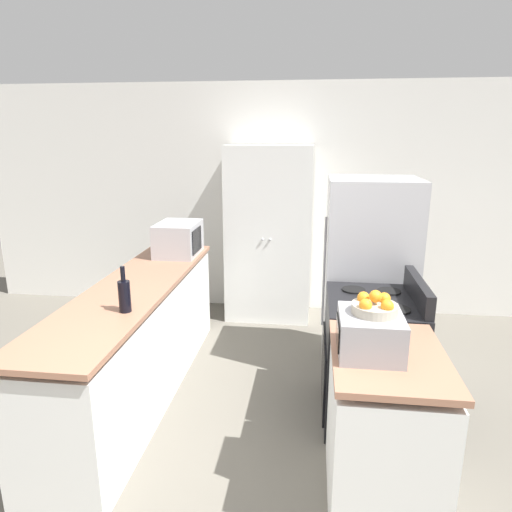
{
  "coord_description": "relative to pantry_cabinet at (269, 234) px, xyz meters",
  "views": [
    {
      "loc": [
        0.46,
        -1.75,
        2.04
      ],
      "look_at": [
        0.0,
        1.91,
        1.05
      ],
      "focal_mm": 32.0,
      "sensor_mm": 36.0,
      "label": 1
    }
  ],
  "objects": [
    {
      "name": "wall_back",
      "position": [
        0.02,
        0.32,
        0.34
      ],
      "size": [
        7.0,
        0.06,
        2.6
      ],
      "color": "white",
      "rests_on": "ground_plane"
    },
    {
      "name": "refrigerator",
      "position": [
        0.97,
        -1.1,
        -0.12
      ],
      "size": [
        0.76,
        0.69,
        1.69
      ],
      "color": "#B7B7BC",
      "rests_on": "ground_plane"
    },
    {
      "name": "counter_left",
      "position": [
        -0.87,
        -1.77,
        -0.52
      ],
      "size": [
        0.6,
        2.63,
        0.92
      ],
      "color": "silver",
      "rests_on": "ground_plane"
    },
    {
      "name": "counter_right",
      "position": [
        0.9,
        -2.67,
        -0.52
      ],
      "size": [
        0.6,
        0.83,
        0.92
      ],
      "color": "silver",
      "rests_on": "ground_plane"
    },
    {
      "name": "wine_bottle",
      "position": [
        -0.71,
        -2.28,
        0.07
      ],
      "size": [
        0.08,
        0.08,
        0.31
      ],
      "color": "black",
      "rests_on": "counter_left"
    },
    {
      "name": "microwave",
      "position": [
        -0.79,
        -0.82,
        0.11
      ],
      "size": [
        0.38,
        0.5,
        0.31
      ],
      "color": "#B2B2B7",
      "rests_on": "counter_left"
    },
    {
      "name": "toaster_oven",
      "position": [
        0.8,
        -2.68,
        0.06
      ],
      "size": [
        0.33,
        0.36,
        0.22
      ],
      "color": "#939399",
      "rests_on": "counter_right"
    },
    {
      "name": "pantry_cabinet",
      "position": [
        0.0,
        0.0,
        0.0
      ],
      "size": [
        0.93,
        0.57,
        1.93
      ],
      "color": "white",
      "rests_on": "ground_plane"
    },
    {
      "name": "fruit_bowl",
      "position": [
        0.81,
        -2.66,
        0.21
      ],
      "size": [
        0.24,
        0.24,
        0.13
      ],
      "color": "#B2A893",
      "rests_on": "toaster_oven"
    },
    {
      "name": "stove",
      "position": [
        0.93,
        -1.86,
        -0.5
      ],
      "size": [
        0.66,
        0.75,
        1.08
      ],
      "color": "black",
      "rests_on": "ground_plane"
    }
  ]
}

